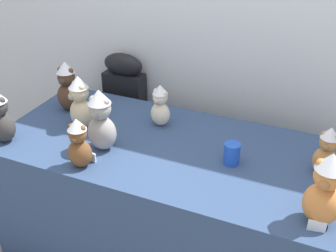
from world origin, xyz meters
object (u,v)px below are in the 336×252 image
object	(u,v)px
instrument_case	(126,120)
party_cup_blue	(232,154)
teddy_bear_charcoal	(0,117)
teddy_bear_cream	(160,106)
display_table	(168,201)
teddy_bear_caramel	(327,152)
teddy_bear_sand	(80,103)
teddy_bear_chestnut	(79,144)
teddy_bear_ash	(101,121)
teddy_bear_ginger	(325,190)
teddy_bear_cocoa	(67,87)

from	to	relation	value
instrument_case	party_cup_blue	bearing A→B (deg)	-31.25
teddy_bear_charcoal	teddy_bear_cream	bearing A→B (deg)	31.18
display_table	teddy_bear_caramel	xyz separation A→B (m)	(0.77, 0.07, 0.50)
teddy_bear_sand	instrument_case	bearing A→B (deg)	120.39
teddy_bear_caramel	party_cup_blue	size ratio (longest dim) A/B	2.27
teddy_bear_chestnut	teddy_bear_caramel	bearing A→B (deg)	14.44
teddy_bear_chestnut	instrument_case	bearing A→B (deg)	99.59
teddy_bear_ash	teddy_bear_cream	bearing A→B (deg)	64.26
instrument_case	party_cup_blue	size ratio (longest dim) A/B	9.09
instrument_case	teddy_bear_ginger	size ratio (longest dim) A/B	3.01
teddy_bear_cocoa	teddy_bear_sand	size ratio (longest dim) A/B	0.99
teddy_bear_ash	party_cup_blue	distance (m)	0.67
display_table	teddy_bear_charcoal	distance (m)	1.02
teddy_bear_charcoal	party_cup_blue	size ratio (longest dim) A/B	2.70
teddy_bear_ash	party_cup_blue	xyz separation A→B (m)	(0.65, 0.13, -0.11)
display_table	teddy_bear_ash	world-z (taller)	teddy_bear_ash
teddy_bear_cocoa	teddy_bear_ginger	bearing A→B (deg)	-19.68
teddy_bear_cream	party_cup_blue	size ratio (longest dim) A/B	2.27
display_table	teddy_bear_cream	world-z (taller)	teddy_bear_cream
instrument_case	teddy_bear_caramel	bearing A→B (deg)	-18.99
teddy_bear_ginger	teddy_bear_charcoal	bearing A→B (deg)	-169.28
instrument_case	teddy_bear_charcoal	world-z (taller)	teddy_bear_charcoal
teddy_bear_chestnut	teddy_bear_sand	xyz separation A→B (m)	(-0.20, 0.32, 0.02)
party_cup_blue	teddy_bear_ash	bearing A→B (deg)	-168.28
teddy_bear_cream	teddy_bear_ginger	xyz separation A→B (m)	(0.91, -0.47, 0.04)
display_table	teddy_bear_charcoal	bearing A→B (deg)	-160.03
teddy_bear_cocoa	teddy_bear_chestnut	size ratio (longest dim) A/B	1.18
teddy_bear_charcoal	teddy_bear_sand	xyz separation A→B (m)	(0.30, 0.29, 0.01)
display_table	party_cup_blue	bearing A→B (deg)	-3.25
teddy_bear_ash	teddy_bear_cocoa	xyz separation A→B (m)	(-0.41, 0.29, -0.01)
instrument_case	teddy_bear_sand	xyz separation A→B (m)	(0.04, -0.57, 0.41)
instrument_case	teddy_bear_chestnut	world-z (taller)	teddy_bear_chestnut
display_table	teddy_bear_cocoa	size ratio (longest dim) A/B	5.93
instrument_case	teddy_bear_cream	bearing A→B (deg)	-39.26
instrument_case	teddy_bear_sand	bearing A→B (deg)	-84.54
teddy_bear_charcoal	teddy_bear_cream	xyz separation A→B (m)	(0.69, 0.48, -0.02)
teddy_bear_sand	teddy_bear_cream	size ratio (longest dim) A/B	1.25
display_table	teddy_bear_ash	bearing A→B (deg)	-152.86
teddy_bear_cocoa	teddy_bear_ginger	size ratio (longest dim) A/B	0.93
teddy_bear_ash	party_cup_blue	world-z (taller)	teddy_bear_ash
teddy_bear_charcoal	teddy_bear_caramel	world-z (taller)	teddy_bear_charcoal
teddy_bear_cocoa	teddy_bear_cream	distance (m)	0.59
teddy_bear_ash	party_cup_blue	bearing A→B (deg)	12.72
teddy_bear_chestnut	teddy_bear_caramel	xyz separation A→B (m)	(1.08, 0.40, -0.01)
teddy_bear_charcoal	teddy_bear_chestnut	xyz separation A→B (m)	(0.50, -0.03, -0.02)
display_table	teddy_bear_chestnut	bearing A→B (deg)	-133.61
display_table	teddy_bear_caramel	distance (m)	0.92
party_cup_blue	instrument_case	bearing A→B (deg)	147.60
teddy_bear_caramel	teddy_bear_ginger	xyz separation A→B (m)	(0.02, -0.35, 0.04)
instrument_case	teddy_bear_caramel	xyz separation A→B (m)	(1.33, -0.49, 0.38)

